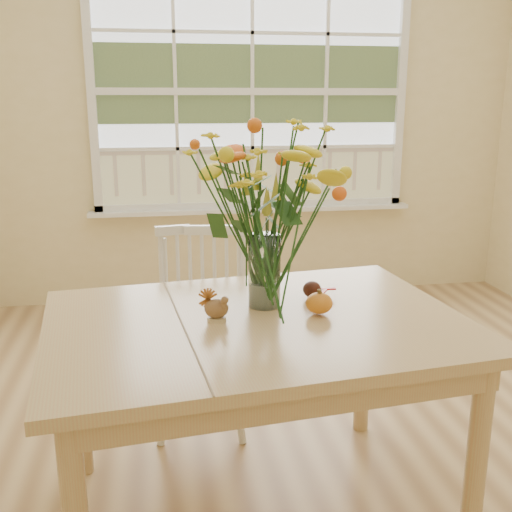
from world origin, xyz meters
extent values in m
cube|color=#9A744A|center=(0.00, 0.00, -0.01)|extent=(4.00, 4.50, 0.01)
cube|color=beige|center=(0.00, 2.25, 1.35)|extent=(4.00, 0.02, 2.70)
cube|color=silver|center=(0.00, 2.23, 1.55)|extent=(2.20, 0.00, 1.60)
cube|color=white|center=(0.00, 2.18, 0.69)|extent=(2.42, 0.12, 0.03)
cube|color=tan|center=(-0.38, -0.29, 0.75)|extent=(1.53, 1.17, 0.04)
cube|color=tan|center=(-0.38, -0.29, 0.68)|extent=(1.40, 1.04, 0.10)
cylinder|color=tan|center=(-1.05, 0.06, 0.36)|extent=(0.07, 0.07, 0.73)
cylinder|color=tan|center=(0.28, -0.64, 0.36)|extent=(0.07, 0.07, 0.73)
cylinder|color=tan|center=(0.19, 0.20, 0.36)|extent=(0.07, 0.07, 0.73)
cube|color=white|center=(-0.54, 0.36, 0.43)|extent=(0.48, 0.46, 0.05)
cube|color=white|center=(-0.51, 0.52, 0.67)|extent=(0.42, 0.10, 0.48)
cylinder|color=white|center=(-0.72, 0.23, 0.21)|extent=(0.03, 0.03, 0.41)
cylinder|color=white|center=(-0.67, 0.53, 0.21)|extent=(0.03, 0.03, 0.41)
cylinder|color=white|center=(-0.40, 0.18, 0.21)|extent=(0.03, 0.03, 0.41)
cylinder|color=white|center=(-0.35, 0.49, 0.21)|extent=(0.03, 0.03, 0.41)
cylinder|color=white|center=(-0.34, -0.16, 0.90)|extent=(0.12, 0.12, 0.27)
ellipsoid|color=orange|center=(-0.16, -0.28, 0.80)|extent=(0.10, 0.10, 0.07)
cylinder|color=#CCB78C|center=(-0.52, -0.28, 0.77)|extent=(0.07, 0.07, 0.01)
ellipsoid|color=brown|center=(-0.52, -0.28, 0.81)|extent=(0.09, 0.07, 0.07)
ellipsoid|color=#38160F|center=(-0.14, -0.10, 0.80)|extent=(0.07, 0.07, 0.06)
camera|label=1|loc=(-0.71, -2.21, 1.51)|focal=42.00mm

